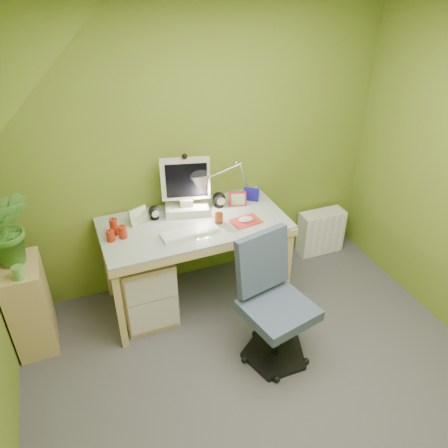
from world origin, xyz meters
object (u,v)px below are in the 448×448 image
object	(u,v)px
potted_plant	(9,228)
radiator	(321,232)
desk	(196,262)
desk_lamp	(239,172)
monitor	(186,185)
task_chair	(278,309)
side_ledge	(30,306)

from	to	relation	value
potted_plant	radiator	distance (m)	2.76
desk	desk_lamp	size ratio (longest dim) A/B	2.63
monitor	radiator	distance (m)	1.58
task_chair	desk_lamp	bearing A→B (deg)	70.71
desk	monitor	size ratio (longest dim) A/B	3.02
side_ledge	task_chair	xyz separation A→B (m)	(1.62, -0.78, 0.10)
desk_lamp	task_chair	distance (m)	1.17
monitor	desk_lamp	size ratio (longest dim) A/B	0.87
task_chair	desk	bearing A→B (deg)	99.40
monitor	radiator	size ratio (longest dim) A/B	1.09
potted_plant	radiator	bearing A→B (deg)	4.74
desk	monitor	world-z (taller)	monitor
desk_lamp	radiator	bearing A→B (deg)	2.09
potted_plant	task_chair	distance (m)	1.89
task_chair	radiator	distance (m)	1.49
desk	potted_plant	world-z (taller)	potted_plant
desk	potted_plant	size ratio (longest dim) A/B	2.61
monitor	side_ledge	distance (m)	1.46
task_chair	radiator	xyz separation A→B (m)	(1.03, 1.05, -0.24)
monitor	task_chair	xyz separation A→B (m)	(0.34, -1.00, -0.55)
side_ledge	task_chair	world-z (taller)	task_chair
monitor	potted_plant	xyz separation A→B (m)	(-1.28, -0.17, -0.01)
desk_lamp	potted_plant	world-z (taller)	desk_lamp
side_ledge	desk	bearing A→B (deg)	1.72
side_ledge	radiator	size ratio (longest dim) A/B	1.66
desk	side_ledge	world-z (taller)	desk
side_ledge	potted_plant	distance (m)	0.64
desk_lamp	side_ledge	size ratio (longest dim) A/B	0.75
side_ledge	potted_plant	world-z (taller)	potted_plant
desk	potted_plant	distance (m)	1.42
desk	task_chair	world-z (taller)	task_chair
desk	radiator	world-z (taller)	desk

